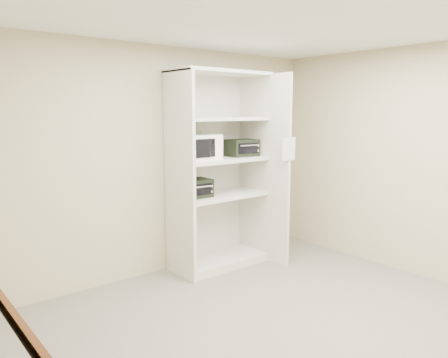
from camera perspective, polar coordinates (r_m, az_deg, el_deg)
floor at (r=4.16m, az=7.75°, el=-19.05°), size 4.50×4.00×0.01m
ceiling at (r=3.76m, az=8.66°, el=20.38°), size 4.50×4.00×0.01m
wall_back at (r=5.28m, az=-7.95°, el=2.33°), size 4.50×0.02×2.70m
wall_right at (r=5.58m, az=24.09°, el=1.99°), size 0.02×4.00×2.70m
shelving_unit at (r=5.45m, az=-0.27°, el=0.29°), size 1.24×0.92×2.42m
microwave at (r=5.21m, az=-3.58°, el=4.18°), size 0.51×0.39×0.30m
toaster_oven_upper at (r=5.61m, az=2.34°, el=4.10°), size 0.40×0.31×0.22m
toaster_oven_lower at (r=5.24m, az=-3.96°, el=-1.21°), size 0.41×0.32×0.22m
paper_sign at (r=5.31m, az=8.48°, el=3.90°), size 0.21×0.01×0.27m
chair_rail at (r=2.75m, az=-26.81°, el=-14.47°), size 0.04×3.98×0.08m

